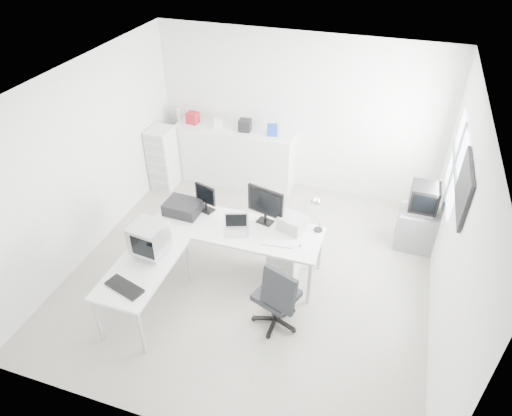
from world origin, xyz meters
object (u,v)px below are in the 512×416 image
(inkjet_printer, at_px, (183,207))
(lcd_monitor_large, at_px, (265,206))
(laser_printer, at_px, (292,223))
(crt_monitor, at_px, (149,239))
(office_chair, at_px, (277,292))
(tv_cabinet, at_px, (416,229))
(crt_tv, at_px, (424,200))
(drawer_pedestal, at_px, (284,260))
(sideboard, at_px, (235,156))
(side_desk, at_px, (146,287))
(main_desk, at_px, (237,248))
(filing_cabinet, at_px, (163,158))
(laptop, at_px, (237,227))
(lcd_monitor_small, at_px, (206,198))

(inkjet_printer, relative_size, lcd_monitor_large, 0.87)
(laser_printer, height_order, crt_monitor, crt_monitor)
(lcd_monitor_large, bearing_deg, office_chair, -51.26)
(crt_monitor, relative_size, tv_cabinet, 0.74)
(lcd_monitor_large, height_order, crt_monitor, lcd_monitor_large)
(tv_cabinet, height_order, crt_tv, crt_tv)
(drawer_pedestal, bearing_deg, sideboard, 125.23)
(side_desk, distance_m, lcd_monitor_large, 1.92)
(laser_printer, distance_m, sideboard, 2.60)
(laser_printer, xyz_separation_m, crt_tv, (1.70, 1.14, 0.02))
(drawer_pedestal, relative_size, lcd_monitor_large, 1.05)
(main_desk, bearing_deg, tv_cabinet, 28.98)
(sideboard, bearing_deg, crt_tv, -15.04)
(filing_cabinet, bearing_deg, inkjet_printer, -53.21)
(main_desk, bearing_deg, crt_tv, 28.98)
(main_desk, xyz_separation_m, side_desk, (-0.85, -1.10, 0.00))
(inkjet_printer, xyz_separation_m, tv_cabinet, (3.30, 1.26, -0.52))
(side_desk, height_order, drawer_pedestal, side_desk)
(side_desk, bearing_deg, crt_tv, 36.67)
(office_chair, distance_m, sideboard, 3.48)
(side_desk, height_order, laptop, laptop)
(office_chair, bearing_deg, side_desk, -149.49)
(crt_monitor, distance_m, crt_tv, 3.97)
(inkjet_printer, xyz_separation_m, office_chair, (1.68, -0.90, -0.30))
(laser_printer, height_order, crt_tv, crt_tv)
(laser_printer, bearing_deg, crt_tv, 50.96)
(drawer_pedestal, bearing_deg, office_chair, -81.36)
(crt_monitor, distance_m, filing_cabinet, 2.85)
(lcd_monitor_small, xyz_separation_m, lcd_monitor_large, (0.90, 0.00, 0.07))
(lcd_monitor_large, relative_size, sideboard, 0.26)
(lcd_monitor_large, bearing_deg, sideboard, 135.28)
(crt_tv, bearing_deg, filing_cabinet, 175.56)
(crt_tv, relative_size, sideboard, 0.23)
(side_desk, bearing_deg, tv_cabinet, 36.67)
(laptop, height_order, office_chair, office_chair)
(crt_tv, bearing_deg, laser_printer, -146.22)
(inkjet_printer, bearing_deg, lcd_monitor_large, 9.75)
(lcd_monitor_small, relative_size, lcd_monitor_large, 0.74)
(crt_monitor, xyz_separation_m, crt_tv, (3.30, 2.21, -0.12))
(lcd_monitor_small, xyz_separation_m, tv_cabinet, (3.00, 1.11, -0.64))
(lcd_monitor_small, relative_size, laser_printer, 1.22)
(lcd_monitor_large, relative_size, crt_tv, 1.15)
(inkjet_printer, height_order, crt_monitor, crt_monitor)
(laptop, height_order, laser_printer, same)
(laser_printer, bearing_deg, tv_cabinet, 50.96)
(main_desk, xyz_separation_m, lcd_monitor_large, (0.35, 0.25, 0.66))
(lcd_monitor_small, bearing_deg, laser_printer, 15.65)
(inkjet_printer, relative_size, laptop, 1.61)
(crt_monitor, bearing_deg, lcd_monitor_small, 81.23)
(laser_printer, distance_m, crt_tv, 2.04)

